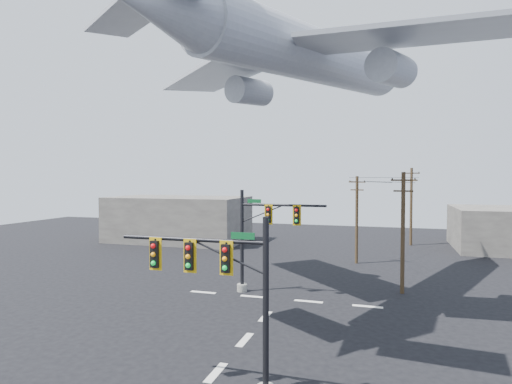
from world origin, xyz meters
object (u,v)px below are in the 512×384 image
(signal_mast_far, at_px, (259,238))
(utility_pole_c, at_px, (411,205))
(signal_mast_near, at_px, (227,294))
(utility_pole_b, at_px, (357,218))
(airliner, at_px, (315,57))
(utility_pole_a, at_px, (403,230))

(signal_mast_far, xyz_separation_m, utility_pole_c, (12.05, 27.21, 1.05))
(signal_mast_near, relative_size, signal_mast_far, 0.93)
(utility_pole_b, height_order, airliner, airliner)
(utility_pole_b, distance_m, utility_pole_c, 14.99)
(signal_mast_near, xyz_separation_m, utility_pole_b, (3.15, 28.06, 0.56))
(airliner, bearing_deg, signal_mast_far, 109.90)
(signal_mast_near, relative_size, utility_pole_b, 0.81)
(signal_mast_far, distance_m, utility_pole_b, 14.79)
(utility_pole_a, distance_m, utility_pole_c, 24.26)
(signal_mast_near, height_order, utility_pole_a, utility_pole_a)
(utility_pole_a, xyz_separation_m, utility_pole_b, (-4.04, 10.39, -0.14))
(signal_mast_far, xyz_separation_m, utility_pole_a, (10.27, 3.02, 0.63))
(signal_mast_far, xyz_separation_m, utility_pole_b, (6.23, 13.41, 0.49))
(utility_pole_b, bearing_deg, signal_mast_near, -73.86)
(utility_pole_b, bearing_deg, airliner, -76.08)
(signal_mast_near, distance_m, airliner, 19.63)
(signal_mast_far, bearing_deg, utility_pole_c, 66.12)
(signal_mast_far, relative_size, utility_pole_c, 0.78)
(signal_mast_near, xyz_separation_m, airliner, (1.10, 14.57, 13.10))
(utility_pole_c, bearing_deg, utility_pole_b, -123.66)
(signal_mast_near, relative_size, utility_pole_c, 0.73)
(utility_pole_b, bearing_deg, utility_pole_c, 89.68)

